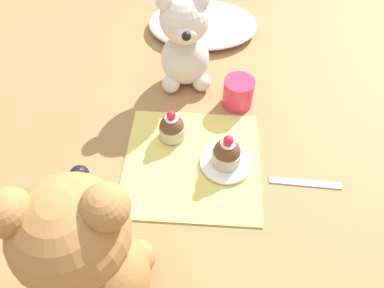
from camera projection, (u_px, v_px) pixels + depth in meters
ground_plane at (192, 163)px, 0.67m from camera, size 4.00×4.00×0.00m
knitted_placemat at (192, 162)px, 0.67m from camera, size 0.24×0.24×0.01m
tulle_cloth at (204, 24)px, 0.91m from camera, size 0.26×0.21×0.03m
teddy_bear_cream at (185, 42)px, 0.73m from camera, size 0.11×0.11×0.21m
teddy_bear_tan at (87, 257)px, 0.43m from camera, size 0.15×0.15×0.28m
cupcake_near_cream_bear at (172, 127)px, 0.69m from camera, size 0.05×0.05×0.06m
saucer_plate at (226, 164)px, 0.66m from camera, size 0.09×0.09×0.01m
cupcake_near_tan_bear at (227, 154)px, 0.64m from camera, size 0.05×0.05×0.07m
juice_glass at (238, 93)px, 0.74m from camera, size 0.06×0.06×0.06m
teaspoon at (306, 183)px, 0.65m from camera, size 0.12×0.02×0.01m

